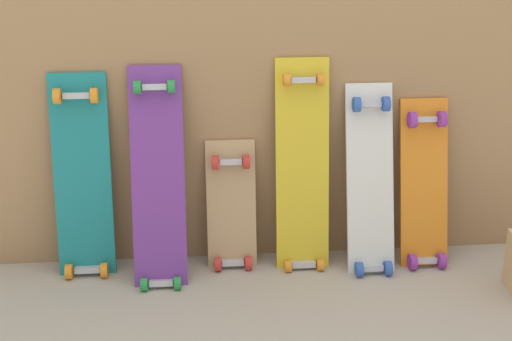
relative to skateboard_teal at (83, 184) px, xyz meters
The scene contains 8 objects.
ground_plane 0.81m from the skateboard_teal, ahead, with size 12.00×12.00×0.00m, color #A89E8E.
plywood_wall_panel 0.79m from the skateboard_teal, ahead, with size 2.55×0.04×1.41m, color #99724C.
skateboard_teal is the anchor object (origin of this frame).
skateboard_purple 0.32m from the skateboard_teal, 12.97° to the right, with size 0.22×0.32×0.94m.
skateboard_natural 0.63m from the skateboard_teal, ahead, with size 0.21×0.18×0.61m.
skateboard_yellow 0.91m from the skateboard_teal, ahead, with size 0.23×0.21×0.96m.
skateboard_white 1.20m from the skateboard_teal, ahead, with size 0.20×0.29×0.84m.
skateboard_orange 1.44m from the skateboard_teal, ahead, with size 0.21×0.25×0.77m.
Camera 1 is at (-0.25, -2.76, 1.37)m, focal length 48.60 mm.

